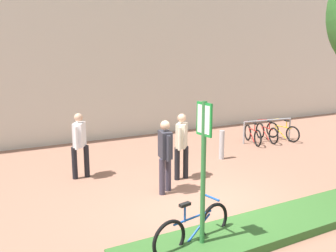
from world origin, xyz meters
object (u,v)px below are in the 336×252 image
Objects in this scene: person_shirt_white at (182,142)px; parking_sign_post at (204,156)px; bollard_steel at (222,145)px; bike_rack_cluster at (267,132)px; person_suited_dark at (165,152)px; bike_at_sign at (193,229)px; person_shirt_blue at (80,141)px.

parking_sign_post is at bearing -114.94° from person_shirt_white.
bike_rack_cluster is at bearing 20.23° from bollard_steel.
person_suited_dark and person_shirt_white have the same top height.
bike_at_sign is 2.60m from person_suited_dark.
person_shirt_white is at bearing 38.26° from person_suited_dark.
person_suited_dark is 1.00× the size of person_shirt_blue.
bike_at_sign is 0.96× the size of person_shirt_blue.
person_shirt_blue is at bearing 99.19° from bike_at_sign.
person_shirt_white reaches higher than bollard_steel.
parking_sign_post is 2.77× the size of bollard_steel.
person_suited_dark reaches higher than bollard_steel.
bike_rack_cluster is 6.34m from person_suited_dark.
bike_at_sign is 0.96× the size of person_shirt_white.
bollard_steel is (3.50, 4.18, -1.18)m from parking_sign_post.
parking_sign_post is 1.45× the size of person_shirt_blue.
person_shirt_white is (-4.90, -2.04, 0.63)m from bike_rack_cluster.
parking_sign_post is at bearing -62.23° from bike_at_sign.
bike_at_sign is (-0.08, 0.15, -1.28)m from parking_sign_post.
bike_at_sign is 0.96× the size of person_suited_dark.
bollard_steel is 2.30m from person_shirt_white.
bollard_steel is at bearing 25.81° from person_shirt_white.
bike_rack_cluster is (6.47, 5.09, -0.00)m from bike_at_sign.
bollard_steel is 0.52× the size of person_shirt_white.
parking_sign_post is 1.50× the size of bike_at_sign.
person_suited_dark is (-5.71, -2.68, 0.63)m from bike_rack_cluster.
parking_sign_post is at bearing -80.14° from person_shirt_blue.
person_suited_dark is at bearing 75.23° from parking_sign_post.
person_shirt_white is (0.82, 0.64, 0.00)m from person_suited_dark.
bollard_steel is 0.52× the size of person_suited_dark.
bike_rack_cluster is 1.22× the size of person_shirt_white.
person_shirt_white is at bearing 65.06° from parking_sign_post.
parking_sign_post is 8.36m from bike_rack_cluster.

